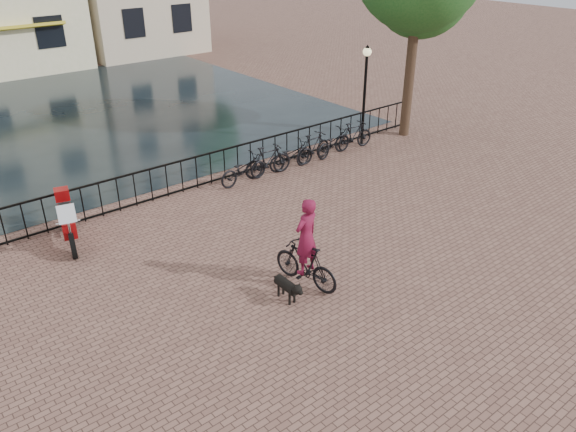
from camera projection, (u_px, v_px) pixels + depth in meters
ground at (381, 322)px, 11.33m from camera, size 100.00×100.00×0.00m
canal_water at (71, 119)px, 23.27m from camera, size 20.00×20.00×0.00m
railing at (182, 177)px, 16.62m from camera, size 20.00×0.05×1.02m
lamp_post at (365, 79)px, 19.50m from camera, size 0.30×0.30×3.45m
cyclist at (306, 248)px, 12.10m from camera, size 0.85×1.85×2.45m
dog at (286, 288)px, 11.89m from camera, size 0.29×0.86×0.58m
motorcycle at (67, 216)px, 13.83m from camera, size 1.00×2.13×1.48m
parked_bike_0 at (243, 170)px, 17.24m from camera, size 1.75×0.70×0.90m
parked_bike_1 at (268, 161)px, 17.74m from camera, size 1.70×0.64×1.00m
parked_bike_2 at (291, 155)px, 18.30m from camera, size 1.75×0.70×0.90m
parked_bike_3 at (313, 148)px, 18.81m from camera, size 1.71×0.70×1.00m
parked_bike_4 at (334, 143)px, 19.36m from camera, size 1.79×0.86×0.90m
parked_bike_5 at (353, 136)px, 19.87m from camera, size 1.70×0.60×1.00m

